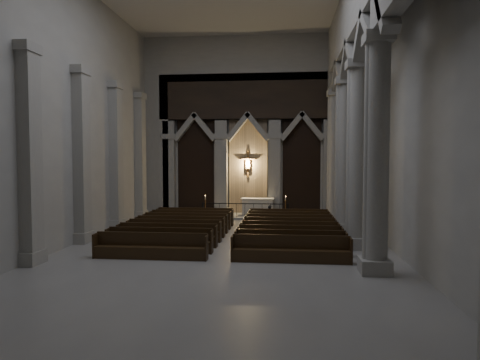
{
  "coord_description": "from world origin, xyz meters",
  "views": [
    {
      "loc": [
        2.43,
        -17.16,
        3.91
      ],
      "look_at": [
        0.35,
        3.0,
        2.85
      ],
      "focal_mm": 32.0,
      "sensor_mm": 36.0,
      "label": 1
    }
  ],
  "objects": [
    {
      "name": "room",
      "position": [
        0.0,
        0.0,
        7.6
      ],
      "size": [
        24.0,
        24.1,
        12.0
      ],
      "color": "gray",
      "rests_on": "ground"
    },
    {
      "name": "sanctuary_wall",
      "position": [
        0.0,
        11.54,
        6.62
      ],
      "size": [
        14.0,
        0.77,
        12.0
      ],
      "color": "#9E9C94",
      "rests_on": "ground"
    },
    {
      "name": "right_arcade",
      "position": [
        5.5,
        1.33,
        7.83
      ],
      "size": [
        1.0,
        24.0,
        12.0
      ],
      "color": "#9E9C94",
      "rests_on": "ground"
    },
    {
      "name": "left_pilasters",
      "position": [
        -6.75,
        3.5,
        3.91
      ],
      "size": [
        0.6,
        13.0,
        8.03
      ],
      "color": "#9E9C94",
      "rests_on": "ground"
    },
    {
      "name": "sanctuary_step",
      "position": [
        0.0,
        10.6,
        0.07
      ],
      "size": [
        8.5,
        2.6,
        0.15
      ],
      "primitive_type": "cube",
      "color": "#9E9C94",
      "rests_on": "ground"
    },
    {
      "name": "altar",
      "position": [
        0.72,
        10.78,
        0.7
      ],
      "size": [
        2.17,
        0.87,
        1.1
      ],
      "color": "beige",
      "rests_on": "sanctuary_step"
    },
    {
      "name": "altar_rail",
      "position": [
        -0.0,
        9.45,
        0.72
      ],
      "size": [
        5.48,
        0.09,
        1.08
      ],
      "color": "black",
      "rests_on": "ground"
    },
    {
      "name": "candle_stand_left",
      "position": [
        -2.43,
        8.92,
        0.43
      ],
      "size": [
        0.27,
        0.27,
        1.6
      ],
      "color": "olive",
      "rests_on": "ground"
    },
    {
      "name": "candle_stand_right",
      "position": [
        2.53,
        9.38,
        0.42
      ],
      "size": [
        0.26,
        0.26,
        1.53
      ],
      "color": "olive",
      "rests_on": "ground"
    },
    {
      "name": "pews",
      "position": [
        -0.0,
        2.92,
        0.33
      ],
      "size": [
        9.88,
        8.77,
        1.0
      ],
      "color": "black",
      "rests_on": "ground"
    },
    {
      "name": "worshipper",
      "position": [
        1.65,
        7.27,
        0.6
      ],
      "size": [
        0.45,
        0.31,
        1.19
      ],
      "primitive_type": "imported",
      "rotation": [
        0.0,
        0.0,
        0.06
      ],
      "color": "black",
      "rests_on": "ground"
    }
  ]
}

